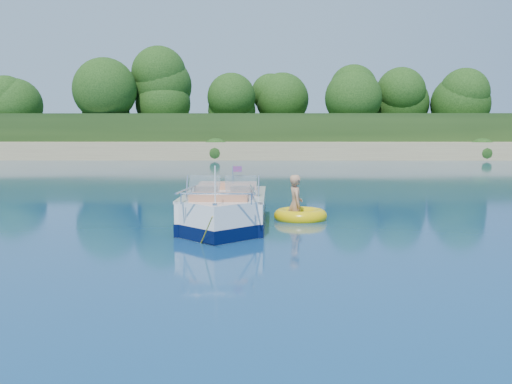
% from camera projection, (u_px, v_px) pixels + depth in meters
% --- Properties ---
extents(ground, '(160.00, 160.00, 0.00)m').
position_uv_depth(ground, '(361.00, 232.00, 13.35)').
color(ground, '#0A2149').
rests_on(ground, ground).
extents(shoreline, '(170.00, 59.00, 6.00)m').
position_uv_depth(shoreline, '(280.00, 142.00, 76.67)').
color(shoreline, '#9D835B').
rests_on(shoreline, ground).
extents(treeline, '(150.00, 7.12, 8.19)m').
position_uv_depth(treeline, '(288.00, 98.00, 53.56)').
color(treeline, '#301F10').
rests_on(treeline, ground).
extents(motorboat, '(2.06, 5.58, 1.86)m').
position_uv_depth(motorboat, '(224.00, 213.00, 14.00)').
color(motorboat, white).
rests_on(motorboat, ground).
extents(tow_tube, '(1.65, 1.65, 0.38)m').
position_uv_depth(tow_tube, '(300.00, 216.00, 15.28)').
color(tow_tube, '#E6BE07').
rests_on(tow_tube, ground).
extents(boy, '(0.54, 0.92, 1.71)m').
position_uv_depth(boy, '(295.00, 220.00, 15.20)').
color(boy, tan).
rests_on(boy, ground).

